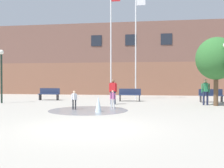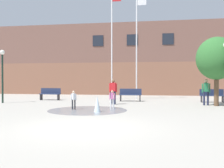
{
  "view_description": "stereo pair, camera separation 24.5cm",
  "coord_description": "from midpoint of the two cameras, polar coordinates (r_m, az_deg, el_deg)",
  "views": [
    {
      "loc": [
        2.15,
        -8.4,
        1.59
      ],
      "look_at": [
        -0.33,
        7.65,
        1.3
      ],
      "focal_mm": 42.0,
      "sensor_mm": 36.0,
      "label": 1
    },
    {
      "loc": [
        2.39,
        -8.36,
        1.59
      ],
      "look_at": [
        -0.33,
        7.65,
        1.3
      ],
      "focal_mm": 42.0,
      "sensor_mm": 36.0,
      "label": 2
    }
  ],
  "objects": [
    {
      "name": "flagpole_right",
      "position": [
        20.9,
        4.92,
        8.67
      ],
      "size": [
        0.8,
        0.1,
        8.25
      ],
      "color": "silver",
      "rests_on": "ground"
    },
    {
      "name": "child_running",
      "position": [
        14.35,
        -0.34,
        -3.02
      ],
      "size": [
        0.31,
        0.23,
        0.99
      ],
      "rotation": [
        0.0,
        0.0,
        1.72
      ],
      "color": "silver",
      "rests_on": "ground"
    },
    {
      "name": "flagpole_left",
      "position": [
        21.15,
        -0.5,
        9.12
      ],
      "size": [
        0.8,
        0.1,
        8.64
      ],
      "color": "silver",
      "rests_on": "ground"
    },
    {
      "name": "adult_near_bench",
      "position": [
        17.06,
        19.32,
        -1.24
      ],
      "size": [
        0.5,
        0.36,
        1.59
      ],
      "rotation": [
        0.0,
        0.0,
        1.71
      ],
      "color": "#1E233D",
      "rests_on": "ground"
    },
    {
      "name": "park_bench_near_trashcan",
      "position": [
        19.08,
        3.53,
        -2.32
      ],
      "size": [
        1.6,
        0.44,
        0.91
      ],
      "color": "#28282D",
      "rests_on": "ground"
    },
    {
      "name": "ground_plane",
      "position": [
        8.83,
        -6.34,
        -9.36
      ],
      "size": [
        100.0,
        100.0,
        0.0
      ],
      "primitive_type": "plane",
      "color": "#9E998E"
    },
    {
      "name": "splash_fountain",
      "position": [
        13.27,
        -4.89,
        -5.2
      ],
      "size": [
        4.07,
        4.07,
        0.78
      ],
      "color": "gray",
      "rests_on": "ground"
    },
    {
      "name": "park_bench_far_right",
      "position": [
        19.4,
        20.39,
        -2.32
      ],
      "size": [
        1.6,
        0.44,
        0.91
      ],
      "color": "#28282D",
      "rests_on": "ground"
    },
    {
      "name": "park_bench_center",
      "position": [
        20.65,
        -13.85,
        -2.09
      ],
      "size": [
        1.6,
        0.44,
        0.91
      ],
      "color": "#28282D",
      "rests_on": "ground"
    },
    {
      "name": "library_building",
      "position": [
        29.36,
        4.34,
        5.09
      ],
      "size": [
        36.0,
        6.05,
        7.35
      ],
      "color": "brown",
      "rests_on": "ground"
    },
    {
      "name": "child_in_fountain",
      "position": [
        13.95,
        -8.72,
        -3.15
      ],
      "size": [
        0.31,
        0.24,
        0.99
      ],
      "rotation": [
        0.0,
        0.0,
        -0.86
      ],
      "color": "#28282D",
      "rests_on": "ground"
    },
    {
      "name": "street_tree_near_building",
      "position": [
        16.88,
        21.34,
        5.15
      ],
      "size": [
        2.39,
        2.39,
        4.11
      ],
      "color": "brown",
      "rests_on": "ground"
    },
    {
      "name": "lamp_post_left_lane",
      "position": [
        19.06,
        -23.28,
        3.25
      ],
      "size": [
        0.32,
        0.32,
        3.57
      ],
      "color": "#192D23",
      "rests_on": "ground"
    },
    {
      "name": "adult_watching",
      "position": [
        16.6,
        -0.2,
        -1.24
      ],
      "size": [
        0.5,
        0.21,
        1.59
      ],
      "rotation": [
        0.0,
        0.0,
        3.12
      ],
      "color": "#1E233D",
      "rests_on": "ground"
    }
  ]
}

